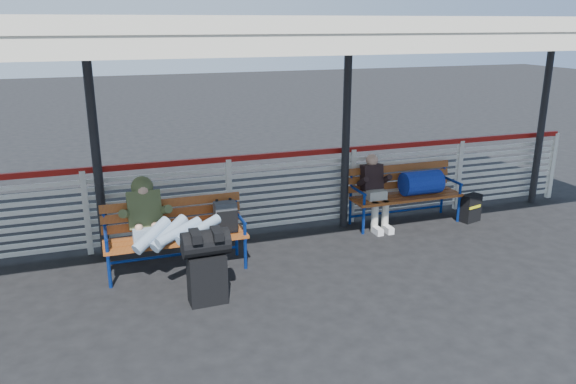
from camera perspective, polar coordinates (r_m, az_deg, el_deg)
name	(u,v)px	position (r m, az deg, el deg)	size (l,w,h in m)	color
ground	(268,291)	(6.87, -2.09, -9.99)	(60.00, 60.00, 0.00)	black
fence	(229,195)	(8.33, -6.00, -0.26)	(12.08, 0.08, 1.24)	silver
canopy	(243,27)	(6.96, -4.57, 16.32)	(12.60, 3.60, 3.16)	silver
luggage_stack	(207,264)	(6.47, -8.28, -7.22)	(0.54, 0.31, 0.88)	black
bench_left	(186,226)	(7.38, -10.28, -3.43)	(1.80, 0.56, 0.92)	#9F581E
bench_right	(414,185)	(9.15, 12.65, 0.67)	(1.80, 0.56, 0.92)	#9F581E
traveler_man	(166,227)	(6.96, -12.26, -3.48)	(0.94, 1.63, 0.77)	#9CBBD2
companion_person	(375,191)	(8.81, 8.83, 0.15)	(0.32, 0.66, 1.15)	beige
suitcase_side	(471,208)	(9.53, 18.08, -1.56)	(0.36, 0.28, 0.45)	black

